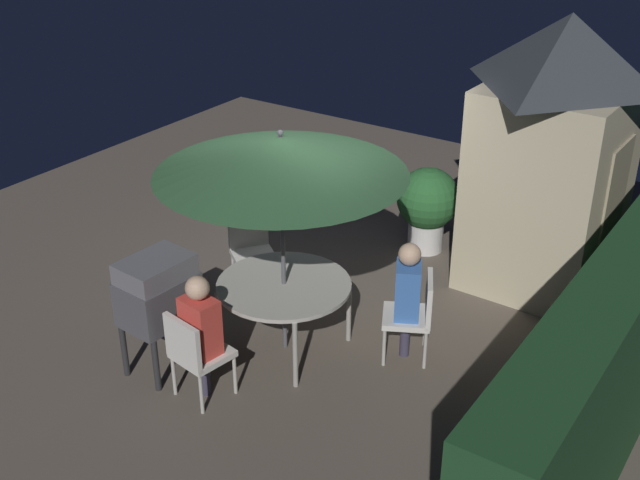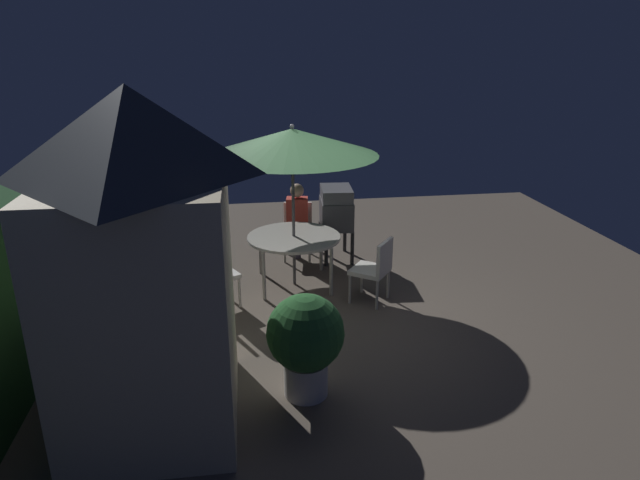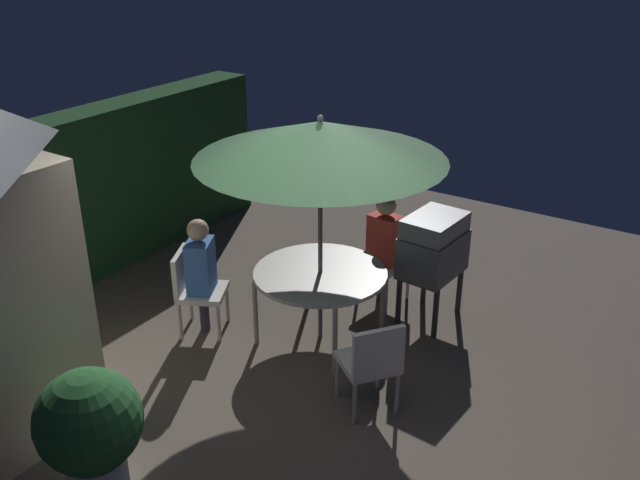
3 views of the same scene
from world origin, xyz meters
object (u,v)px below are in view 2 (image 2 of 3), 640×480
chair_toward_hedge (376,267)px  patio_umbrella (292,142)px  chair_far_side (212,271)px  person_in_blue (217,251)px  garden_shed (144,264)px  patio_table (294,239)px  bbq_grill (336,209)px  chair_near_shed (298,226)px  potted_plant_by_shed (305,339)px  person_in_red (297,213)px

chair_toward_hedge → patio_umbrella: bearing=53.3°
chair_far_side → person_in_blue: size_ratio=0.71×
garden_shed → patio_umbrella: bearing=-29.1°
garden_shed → patio_table: size_ratio=2.30×
patio_umbrella → patio_table: bearing=153.4°
chair_toward_hedge → person_in_blue: 2.13m
bbq_grill → chair_near_shed: bearing=72.8°
garden_shed → person_in_blue: bearing=-12.7°
potted_plant_by_shed → person_in_blue: person_in_blue is taller
garden_shed → person_in_red: bearing=-24.3°
chair_near_shed → chair_far_side: (-1.72, 1.33, 0.00)m
chair_near_shed → chair_toward_hedge: same height
person_in_red → person_in_blue: size_ratio=1.00×
bbq_grill → person_in_blue: (-1.50, 1.86, -0.06)m
garden_shed → potted_plant_by_shed: size_ratio=2.84×
potted_plant_by_shed → person_in_blue: (2.18, 0.90, 0.16)m
chair_toward_hedge → person_in_red: 2.01m
garden_shed → patio_table: 3.41m
patio_table → potted_plant_by_shed: 2.75m
chair_far_side → person_in_blue: 0.28m
patio_umbrella → person_in_blue: (-0.56, 1.08, -1.31)m
patio_umbrella → person_in_blue: size_ratio=1.88×
potted_plant_by_shed → garden_shed: bearing=95.7°
chair_near_shed → person_in_red: person_in_red is taller
patio_umbrella → chair_near_shed: bearing=-9.1°
garden_shed → bbq_grill: (3.82, -2.39, -0.72)m
bbq_grill → person_in_red: (0.10, 0.62, -0.06)m
chair_near_shed → potted_plant_by_shed: potted_plant_by_shed is taller
chair_toward_hedge → person_in_red: (1.80, 0.86, 0.26)m
garden_shed → patio_umbrella: (2.88, -1.60, 0.53)m
chair_toward_hedge → chair_far_side: bearing=85.7°
bbq_grill → person_in_blue: size_ratio=0.95×
garden_shed → chair_toward_hedge: size_ratio=3.42×
patio_table → chair_toward_hedge: size_ratio=1.49×
patio_table → chair_far_side: (-0.60, 1.15, -0.18)m
bbq_grill → chair_far_side: size_ratio=1.33×
garden_shed → person_in_blue: garden_shed is taller
chair_far_side → person_in_blue: (0.04, -0.08, 0.26)m
garden_shed → chair_far_side: bearing=-11.1°
garden_shed → chair_far_side: 2.55m
bbq_grill → chair_near_shed: (0.19, 0.60, -0.33)m
patio_umbrella → chair_far_side: bearing=117.5°
chair_far_side → chair_toward_hedge: 2.18m
person_in_blue → chair_toward_hedge: bearing=-95.5°
patio_table → chair_near_shed: size_ratio=1.49×
chair_far_side → patio_umbrella: bearing=-62.5°
potted_plant_by_shed → patio_table: bearing=-3.7°
chair_near_shed → chair_toward_hedge: 2.07m
garden_shed → person_in_blue: size_ratio=2.44×
patio_umbrella → person_in_red: 1.68m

